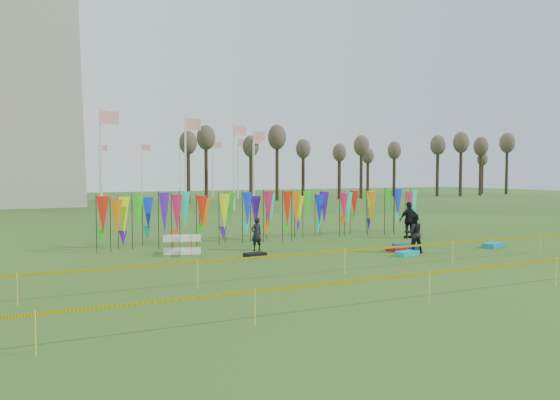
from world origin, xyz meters
name	(u,v)px	position (x,y,z in m)	size (l,w,h in m)	color
ground	(355,262)	(0.00, 0.00, 0.00)	(160.00, 160.00, 0.00)	#2B5016
banner_row	(279,210)	(0.28, 7.50, 1.59)	(18.64, 0.64, 2.47)	black
caution_tape_near	(382,249)	(-0.22, -2.08, 0.78)	(26.00, 0.02, 0.90)	#FEED05
caution_tape_far	(478,270)	(-0.22, -6.62, 0.78)	(26.00, 0.02, 0.90)	#FEED05
tree_line	(371,153)	(32.00, 44.00, 6.17)	(53.92, 1.92, 7.84)	#392A1C
box_kite	(182,245)	(-5.71, 4.68, 0.45)	(0.81, 0.81, 0.90)	red
person_left	(256,234)	(-2.31, 4.49, 0.76)	(0.55, 0.40, 1.51)	black
person_mid	(414,233)	(3.62, 0.81, 0.87)	(0.85, 0.52, 1.75)	black
person_right	(409,220)	(6.89, 5.09, 0.98)	(1.15, 0.66, 1.97)	black
kite_bag_turquoise	(407,254)	(2.81, 0.26, 0.10)	(1.02, 0.51, 0.20)	#0CB5AF
kite_bag_blue	(406,247)	(4.07, 1.86, 0.12)	(1.16, 0.61, 0.24)	#093B9A
kite_bag_red	(397,248)	(3.41, 1.70, 0.10)	(1.08, 0.49, 0.20)	#B70C1F
kite_bag_black	(255,255)	(-3.16, 2.69, 0.10)	(0.88, 0.51, 0.20)	black
kite_bag_teal	(493,245)	(8.14, 0.53, 0.11)	(1.19, 0.57, 0.23)	#0D8CB6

